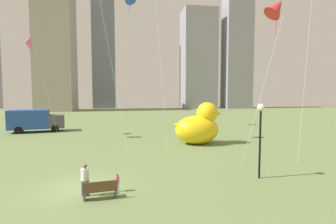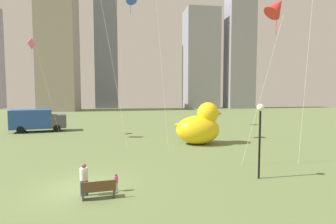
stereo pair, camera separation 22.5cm
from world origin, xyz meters
name	(u,v)px [view 2 (the right image)]	position (x,y,z in m)	size (l,w,h in m)	color
ground_plane	(81,187)	(0.00, 0.00, 0.00)	(140.00, 140.00, 0.00)	#667A47
park_bench	(99,189)	(1.08, -1.69, 0.47)	(1.64, 0.65, 0.90)	brown
person_adult	(84,178)	(0.33, -1.15, 0.88)	(0.39, 0.39, 1.60)	#38476B
person_child	(116,182)	(1.85, -0.83, 0.51)	(0.23, 0.23, 0.92)	silver
giant_inflatable_duck	(200,126)	(9.44, 10.60, 1.75)	(4.96, 3.18, 4.11)	yellow
lamppost	(260,123)	(10.09, -0.05, 3.28)	(0.43, 0.43, 4.41)	black
box_truck	(37,120)	(-9.00, 21.65, 1.46)	(6.88, 3.54, 2.85)	#264CA5
city_skyline	(120,53)	(0.57, 68.38, 17.07)	(86.28, 20.01, 41.67)	gray
kite_red	(277,7)	(11.74, 1.34, 10.36)	(2.88, 2.07, 11.15)	silver
kite_pink	(33,48)	(-7.90, 17.57, 10.04)	(2.72, 3.53, 11.14)	silver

